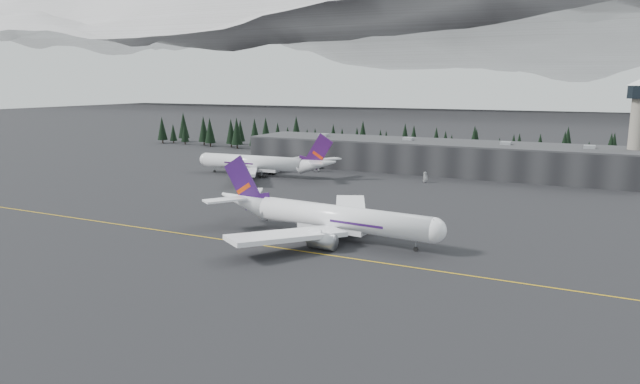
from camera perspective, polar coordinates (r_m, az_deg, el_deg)
The scene contains 10 objects.
ground at distance 131.29m, azimuth -3.89°, elevation -5.34°, with size 1400.00×1400.00×0.00m, color black.
taxiline at distance 129.63m, azimuth -4.34°, elevation -5.56°, with size 400.00×0.40×0.02m, color gold.
terminal at distance 244.20m, azimuth 11.01°, elevation 3.55°, with size 160.00×30.00×12.60m.
control_tower at distance 237.42m, azimuth 29.20°, elevation 6.32°, with size 10.00×10.00×37.70m.
treeline at distance 279.70m, azimuth 13.05°, elevation 4.63°, with size 360.00×20.00×15.00m, color black.
mountain_ridge at distance 1111.22m, azimuth 23.27°, elevation 8.12°, with size 4400.00×900.00×420.00m, color white, non-canonical shape.
jet_main at distance 136.80m, azimuth 0.30°, elevation -2.42°, with size 62.05×57.12×18.24m.
jet_parked at distance 227.48m, azimuth -5.61°, elevation 2.86°, with size 61.11×56.31×17.96m.
gse_vehicle_a at distance 238.40m, azimuth -0.33°, elevation 2.22°, with size 2.35×5.09×1.41m, color white.
gse_vehicle_b at distance 215.99m, azimuth 10.50°, elevation 1.12°, with size 1.62×4.02×1.37m, color silver.
Camera 1 is at (63.72, -108.78, 36.63)m, focal length 32.00 mm.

